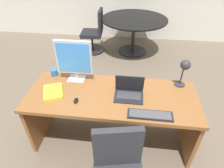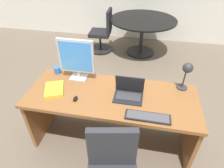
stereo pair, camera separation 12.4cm
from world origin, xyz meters
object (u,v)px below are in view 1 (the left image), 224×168
keyboard (150,115)px  meeting_chair_near (94,35)px  monitor (74,59)px  coffee_mug (54,72)px  desk_lamp (184,68)px  meeting_table (134,27)px  book (53,92)px  mouse (76,100)px  desk (112,105)px  laptop (129,89)px

keyboard → meeting_chair_near: 3.01m
monitor → coffee_mug: bearing=170.2°
keyboard → desk_lamp: (0.36, 0.52, 0.23)m
coffee_mug → meeting_chair_near: size_ratio=0.11×
coffee_mug → meeting_table: bearing=67.2°
keyboard → book: (-1.05, 0.22, 0.01)m
mouse → keyboard: bearing=-8.4°
coffee_mug → monitor: bearing=-9.8°
keyboard → meeting_chair_near: (-1.11, 2.77, -0.38)m
keyboard → desk_lamp: desk_lamp is taller
desk_lamp → mouse: bearing=-160.1°
keyboard → book: bearing=168.1°
desk → mouse: bearing=-150.0°
mouse → meeting_chair_near: (-0.34, 2.66, -0.39)m
laptop → mouse: (-0.55, -0.19, -0.05)m
keyboard → meeting_chair_near: bearing=111.7°
mouse → desk_lamp: 1.22m
laptop → desk: bearing=176.2°
desk → coffee_mug: (-0.76, 0.25, 0.25)m
monitor → meeting_table: bearing=74.3°
desk → keyboard: keyboard is taller
desk → monitor: 0.70m
desk_lamp → book: size_ratio=1.06×
desk → meeting_chair_near: size_ratio=1.96×
laptop → meeting_table: (-0.00, 2.51, -0.22)m
desk → meeting_table: (0.19, 2.49, 0.05)m
desk → meeting_table: size_ratio=1.33×
desk → laptop: size_ratio=6.08×
meeting_chair_near → mouse: bearing=-82.7°
keyboard → meeting_chair_near: meeting_chair_near is taller
meeting_chair_near → laptop: bearing=-70.2°
desk → monitor: size_ratio=3.73×
laptop → desk_lamp: (0.58, 0.21, 0.18)m
book → meeting_table: (0.83, 2.59, -0.17)m
desk → book: (-0.65, -0.10, 0.22)m
desk_lamp → meeting_chair_near: size_ratio=0.36×
laptop → meeting_chair_near: laptop is taller
meeting_table → monitor: bearing=-105.7°
desk_lamp → coffee_mug: size_ratio=3.30×
desk → coffee_mug: 0.84m
book → meeting_chair_near: 2.58m
keyboard → meeting_table: bearing=94.5°
monitor → meeting_chair_near: 2.36m
desk → book: 0.69m
desk → laptop: laptop is taller
meeting_chair_near → desk_lamp: bearing=-56.9°
mouse → desk_lamp: (1.13, 0.41, 0.23)m
book → meeting_chair_near: meeting_chair_near is taller
desk → meeting_table: 2.50m
laptop → coffee_mug: (-0.95, 0.26, -0.03)m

